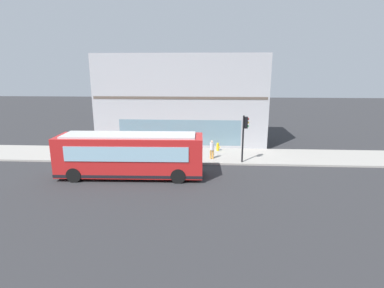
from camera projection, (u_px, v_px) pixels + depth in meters
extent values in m
plane|color=#2D2D30|center=(170.00, 175.00, 21.62)|extent=(120.00, 120.00, 0.00)
cube|color=#9E9991|center=(177.00, 155.00, 26.38)|extent=(4.66, 40.00, 0.15)
cube|color=#A8A8AD|center=(182.00, 99.00, 30.63)|extent=(6.29, 16.27, 8.76)
cube|color=brown|center=(180.00, 98.00, 27.62)|extent=(0.36, 15.94, 0.24)
cube|color=slate|center=(180.00, 132.00, 28.31)|extent=(0.12, 11.39, 2.40)
cube|color=red|center=(130.00, 155.00, 21.02)|extent=(2.80, 10.07, 2.70)
cube|color=silver|center=(129.00, 135.00, 20.67)|extent=(2.39, 9.06, 0.12)
cube|color=#8CB2C6|center=(59.00, 148.00, 21.04)|extent=(2.20, 0.15, 1.20)
cube|color=#8CB2C6|center=(134.00, 145.00, 22.15)|extent=(0.30, 8.20, 1.00)
cube|color=#8CB2C6|center=(126.00, 154.00, 19.69)|extent=(0.30, 8.20, 1.00)
cube|color=black|center=(131.00, 171.00, 21.30)|extent=(2.84, 10.11, 0.20)
cylinder|color=black|center=(87.00, 164.00, 22.49)|extent=(0.33, 1.01, 1.00)
cylinder|color=black|center=(74.00, 175.00, 20.26)|extent=(0.33, 1.01, 1.00)
cylinder|color=black|center=(180.00, 165.00, 22.31)|extent=(0.33, 1.01, 1.00)
cylinder|color=black|center=(178.00, 176.00, 20.08)|extent=(0.33, 1.01, 1.00)
cylinder|color=black|center=(243.00, 139.00, 23.78)|extent=(0.14, 0.14, 3.75)
cube|color=black|center=(246.00, 123.00, 23.45)|extent=(0.32, 0.24, 0.90)
sphere|color=red|center=(248.00, 119.00, 23.37)|extent=(0.20, 0.20, 0.20)
sphere|color=yellow|center=(248.00, 123.00, 23.44)|extent=(0.20, 0.20, 0.20)
sphere|color=green|center=(248.00, 126.00, 23.51)|extent=(0.20, 0.20, 0.20)
cylinder|color=yellow|center=(218.00, 148.00, 27.49)|extent=(0.24, 0.24, 0.55)
sphere|color=yellow|center=(218.00, 144.00, 27.40)|extent=(0.22, 0.22, 0.22)
cylinder|color=yellow|center=(220.00, 147.00, 27.46)|extent=(0.10, 0.12, 0.10)
cylinder|color=yellow|center=(218.00, 147.00, 27.64)|extent=(0.12, 0.10, 0.10)
cylinder|color=gold|center=(88.00, 145.00, 27.88)|extent=(0.14, 0.14, 0.77)
cylinder|color=gold|center=(88.00, 146.00, 27.72)|extent=(0.14, 0.14, 0.77)
cylinder|color=#3359A5|center=(87.00, 138.00, 27.63)|extent=(0.32, 0.32, 0.61)
sphere|color=#9E704C|center=(87.00, 134.00, 27.53)|extent=(0.21, 0.21, 0.21)
cylinder|color=silver|center=(159.00, 153.00, 25.32)|extent=(0.14, 0.14, 0.87)
cylinder|color=silver|center=(158.00, 153.00, 25.16)|extent=(0.14, 0.14, 0.87)
cylinder|color=#3359A5|center=(158.00, 144.00, 25.05)|extent=(0.32, 0.32, 0.69)
sphere|color=brown|center=(158.00, 138.00, 24.94)|extent=(0.24, 0.24, 0.24)
cylinder|color=black|center=(97.00, 154.00, 24.95)|extent=(0.14, 0.14, 0.87)
cylinder|color=black|center=(95.00, 154.00, 24.92)|extent=(0.14, 0.14, 0.87)
cylinder|color=#8C3F8C|center=(95.00, 145.00, 24.75)|extent=(0.32, 0.32, 0.69)
sphere|color=brown|center=(95.00, 139.00, 24.63)|extent=(0.24, 0.24, 0.24)
cylinder|color=gold|center=(211.00, 154.00, 25.02)|extent=(0.14, 0.14, 0.75)
cylinder|color=gold|center=(213.00, 154.00, 25.03)|extent=(0.14, 0.14, 0.75)
cylinder|color=silver|center=(212.00, 146.00, 24.86)|extent=(0.32, 0.32, 0.60)
sphere|color=beige|center=(212.00, 142.00, 24.76)|extent=(0.20, 0.20, 0.20)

